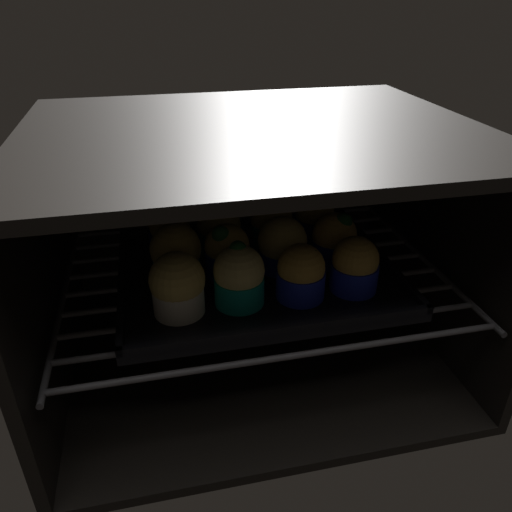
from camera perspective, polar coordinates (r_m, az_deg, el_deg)
The scene contains 15 objects.
oven_cavity at distance 75.34cm, azimuth -0.94°, elevation 1.78°, with size 59.00×47.00×37.00cm.
oven_rack at distance 73.37cm, azimuth -0.25°, elevation -2.07°, with size 54.80×42.00×0.80cm.
baking_tray at distance 71.57cm, azimuth 0.00°, elevation -1.93°, with size 38.60×30.88×2.20cm.
muffin_row0_col0 at distance 61.29cm, azimuth -9.06°, elevation -3.41°, with size 6.92×6.92×8.18cm.
muffin_row0_col1 at distance 62.27cm, azimuth -1.98°, elevation -2.41°, with size 6.53×6.53×8.65cm.
muffin_row0_col2 at distance 63.96cm, azimuth 5.22°, elevation -2.04°, with size 6.43×6.43×7.49cm.
muffin_row0_col3 at distance 66.58cm, azimuth 11.36°, elevation -1.11°, with size 6.43×6.43×7.61cm.
muffin_row1_col0 at distance 68.05cm, azimuth -9.23°, elevation 0.19°, with size 7.01×7.01×8.32cm.
muffin_row1_col1 at distance 68.84cm, azimuth -3.36°, elevation 0.54°, with size 6.43×6.43×7.92cm.
muffin_row1_col2 at distance 70.03cm, azimuth 3.05°, elevation 1.20°, with size 7.05×7.05×7.97cm.
muffin_row1_col3 at distance 72.44cm, azimuth 9.05°, elevation 1.86°, with size 6.47×6.47×8.11cm.
muffin_row2_col0 at distance 75.13cm, azimuth -9.92°, elevation 2.87°, with size 6.43×6.43×7.95cm.
muffin_row2_col1 at distance 75.37cm, azimuth -4.30°, elevation 3.20°, with size 6.69×6.69×7.76cm.
muffin_row2_col2 at distance 76.89cm, azimuth 1.74°, elevation 3.92°, with size 6.63×6.63×7.95cm.
muffin_row2_col3 at distance 79.06cm, azimuth 6.76°, elevation 4.38°, with size 6.43×6.43×7.78cm.
Camera 1 is at (-13.27, -39.34, 51.60)cm, focal length 34.58 mm.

